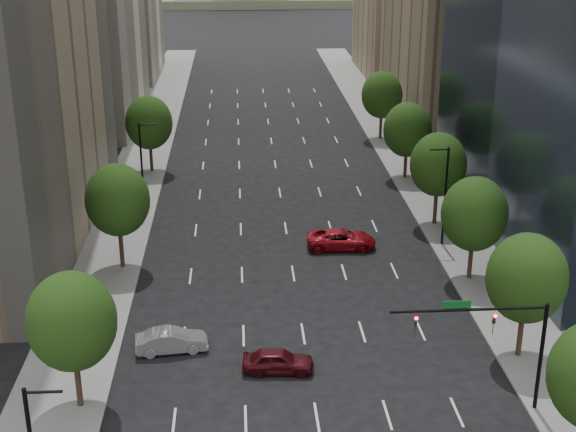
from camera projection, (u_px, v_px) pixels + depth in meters
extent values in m
cube|color=slate|center=(117.00, 231.00, 74.54)|extent=(6.00, 200.00, 0.15)
cube|color=slate|center=(450.00, 223.00, 76.38)|extent=(6.00, 200.00, 0.15)
cube|color=beige|center=(116.00, 22.00, 141.62)|extent=(14.00, 26.00, 18.00)
cube|color=#8C7759|center=(453.00, 10.00, 108.89)|extent=(14.00, 30.00, 30.00)
cube|color=#8C7759|center=(403.00, 28.00, 142.16)|extent=(14.00, 26.00, 16.00)
cylinder|color=#382316|center=(521.00, 330.00, 53.23)|extent=(0.36, 0.36, 4.00)
ellipsoid|color=#14370F|center=(527.00, 278.00, 51.89)|extent=(5.20, 5.20, 5.98)
cylinder|color=#382316|center=(471.00, 257.00, 64.43)|extent=(0.36, 0.36, 3.90)
ellipsoid|color=#14370F|center=(474.00, 214.00, 63.12)|extent=(5.20, 5.20, 5.98)
cylinder|color=#382316|center=(435.00, 204.00, 75.58)|extent=(0.36, 0.36, 4.10)
ellipsoid|color=#14370F|center=(438.00, 165.00, 74.21)|extent=(5.20, 5.20, 5.98)
cylinder|color=#382316|center=(406.00, 161.00, 88.69)|extent=(0.36, 0.36, 3.80)
ellipsoid|color=#14370F|center=(407.00, 130.00, 87.41)|extent=(5.20, 5.20, 5.98)
cylinder|color=#382316|center=(381.00, 124.00, 103.56)|extent=(0.36, 0.36, 4.00)
ellipsoid|color=#14370F|center=(382.00, 95.00, 102.22)|extent=(5.20, 5.20, 5.98)
cylinder|color=#382316|center=(78.00, 378.00, 47.84)|extent=(0.36, 0.36, 4.00)
ellipsoid|color=#14370F|center=(72.00, 321.00, 46.49)|extent=(5.20, 5.20, 5.98)
cylinder|color=#382316|center=(121.00, 245.00, 66.45)|extent=(0.36, 0.36, 4.15)
ellipsoid|color=#14370F|center=(118.00, 200.00, 65.06)|extent=(5.20, 5.20, 5.98)
cylinder|color=#382316|center=(151.00, 155.00, 90.72)|extent=(0.36, 0.36, 3.95)
ellipsoid|color=#14370F|center=(149.00, 123.00, 89.40)|extent=(5.20, 5.20, 5.98)
cylinder|color=black|center=(445.00, 197.00, 70.02)|extent=(0.20, 0.20, 9.00)
cylinder|color=black|center=(439.00, 150.00, 68.43)|extent=(1.60, 0.14, 0.14)
cylinder|color=black|center=(44.00, 392.00, 34.30)|extent=(1.60, 0.14, 0.14)
cylinder|color=black|center=(142.00, 168.00, 77.73)|extent=(0.20, 0.20, 9.00)
cylinder|color=black|center=(148.00, 125.00, 76.25)|extent=(1.60, 0.14, 0.14)
cylinder|color=black|center=(541.00, 358.00, 47.04)|extent=(0.24, 0.24, 7.00)
cylinder|color=black|center=(469.00, 310.00, 45.60)|extent=(9.00, 0.18, 0.18)
imported|color=black|center=(494.00, 318.00, 45.88)|extent=(0.18, 0.22, 1.10)
imported|color=black|center=(416.00, 320.00, 45.61)|extent=(0.18, 0.22, 1.10)
sphere|color=#FF0C07|center=(495.00, 316.00, 45.64)|extent=(0.20, 0.20, 0.20)
sphere|color=#FF0C07|center=(416.00, 318.00, 45.38)|extent=(0.20, 0.20, 0.20)
cube|color=#0C591E|center=(457.00, 304.00, 45.43)|extent=(1.60, 0.06, 0.45)
ellipsoid|color=olive|center=(33.00, 4.00, 545.09)|extent=(380.00, 342.00, 190.00)
ellipsoid|color=olive|center=(295.00, 8.00, 596.20)|extent=(440.00, 396.00, 240.00)
imported|color=#430B12|center=(278.00, 361.00, 51.96)|extent=(4.72, 2.19, 1.57)
imported|color=#9A9A9F|center=(171.00, 341.00, 54.35)|extent=(4.98, 2.25, 1.59)
imported|color=maroon|center=(341.00, 239.00, 70.79)|extent=(6.12, 2.99, 1.67)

